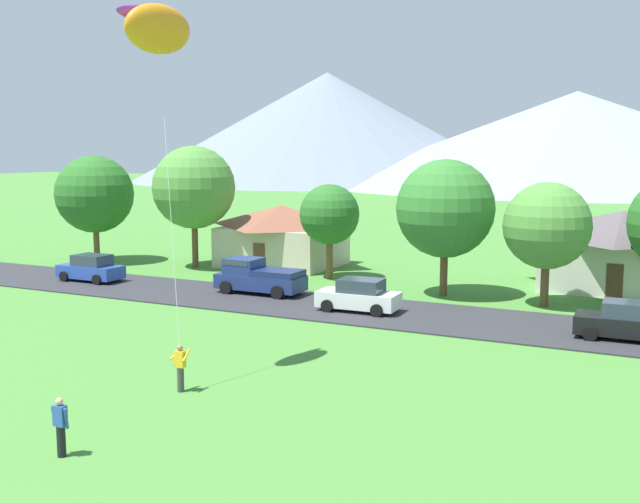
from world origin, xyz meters
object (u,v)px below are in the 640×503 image
object	(u,v)px
tree_center	(95,194)
parked_car_blue_mid_west	(91,269)
tree_near_right	(330,215)
parked_car_black_east_end	(626,322)
house_leftmost	(282,234)
tree_right_of_center	(445,209)
tree_left_of_center	(194,188)
tree_far_right	(547,226)
watcher_person	(60,426)
kite_flyer_with_kite	(158,35)
parked_car_white_mid_east	(359,296)
house_left_center	(622,248)
pickup_truck_navy_west_side	(258,276)

from	to	relation	value
tree_center	parked_car_blue_mid_west	size ratio (longest dim) A/B	1.89
tree_near_right	parked_car_black_east_end	size ratio (longest dim) A/B	1.45
house_leftmost	tree_right_of_center	distance (m)	15.26
tree_left_of_center	tree_far_right	xyz separation A→B (m)	(24.70, -2.74, -1.35)
tree_left_of_center	watcher_person	distance (m)	33.53
kite_flyer_with_kite	parked_car_white_mid_east	bearing A→B (deg)	80.43
parked_car_blue_mid_west	tree_left_of_center	bearing A→B (deg)	72.97
house_left_center	parked_car_white_mid_east	xyz separation A→B (m)	(-11.54, -13.51, -1.57)
tree_left_of_center	watcher_person	bearing A→B (deg)	-60.72
parked_car_white_mid_east	parked_car_black_east_end	world-z (taller)	same
tree_right_of_center	tree_far_right	bearing A→B (deg)	-4.42
tree_near_right	watcher_person	size ratio (longest dim) A/B	3.68
house_left_center	pickup_truck_navy_west_side	size ratio (longest dim) A/B	1.80
tree_center	parked_car_white_mid_east	size ratio (longest dim) A/B	1.86
house_left_center	tree_left_of_center	bearing A→B (deg)	-169.89
house_leftmost	watcher_person	world-z (taller)	house_leftmost
house_leftmost	house_left_center	xyz separation A→B (m)	(22.76, 1.44, 0.16)
house_leftmost	tree_center	bearing A→B (deg)	-160.17
house_leftmost	house_left_center	world-z (taller)	house_left_center
tree_far_right	parked_car_white_mid_east	world-z (taller)	tree_far_right
kite_flyer_with_kite	watcher_person	distance (m)	13.78
parked_car_black_east_end	tree_left_of_center	bearing A→B (deg)	163.39
watcher_person	house_leftmost	bearing A→B (deg)	108.84
tree_center	parked_car_black_east_end	bearing A→B (deg)	-11.36
house_left_center	tree_near_right	world-z (taller)	tree_near_right
tree_far_right	parked_car_blue_mid_west	distance (m)	27.81
tree_right_of_center	tree_near_right	distance (m)	8.70
kite_flyer_with_kite	tree_right_of_center	bearing A→B (deg)	75.97
tree_far_right	parked_car_blue_mid_west	bearing A→B (deg)	-169.30
house_leftmost	pickup_truck_navy_west_side	bearing A→B (deg)	-68.27
house_leftmost	tree_center	xyz separation A→B (m)	(-13.20, -4.76, 2.79)
tree_right_of_center	tree_near_right	size ratio (longest dim) A/B	1.27
house_leftmost	tree_far_right	world-z (taller)	tree_far_right
tree_right_of_center	house_leftmost	bearing A→B (deg)	157.14
house_leftmost	kite_flyer_with_kite	world-z (taller)	kite_flyer_with_kite
tree_far_right	parked_car_blue_mid_west	world-z (taller)	tree_far_right
pickup_truck_navy_west_side	watcher_person	xyz separation A→B (m)	(7.01, -22.25, -0.18)
pickup_truck_navy_west_side	tree_right_of_center	bearing A→B (deg)	24.23
parked_car_blue_mid_west	kite_flyer_with_kite	world-z (taller)	kite_flyer_with_kite
house_left_center	tree_center	size ratio (longest dim) A/B	1.18
tree_left_of_center	kite_flyer_with_kite	distance (m)	26.67
tree_left_of_center	parked_car_white_mid_east	bearing A→B (deg)	-27.56
house_left_center	tree_right_of_center	xyz separation A→B (m)	(-8.92, -7.27, 2.59)
parked_car_blue_mid_west	parked_car_white_mid_east	xyz separation A→B (m)	(18.77, -0.68, 0.00)
parked_car_black_east_end	watcher_person	xyz separation A→B (m)	(-12.96, -20.23, 0.01)
pickup_truck_navy_west_side	tree_center	bearing A→B (deg)	162.44
tree_far_right	parked_car_white_mid_east	bearing A→B (deg)	-145.18
parked_car_blue_mid_west	parked_car_white_mid_east	bearing A→B (deg)	-2.06
house_left_center	kite_flyer_with_kite	size ratio (longest dim) A/B	0.69
tree_far_right	watcher_person	bearing A→B (deg)	-107.92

